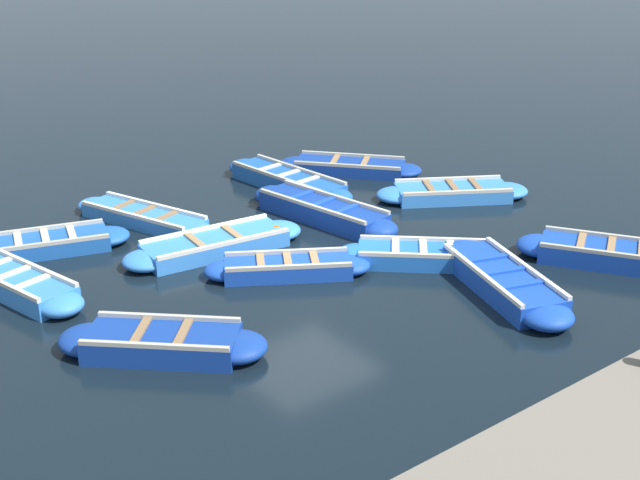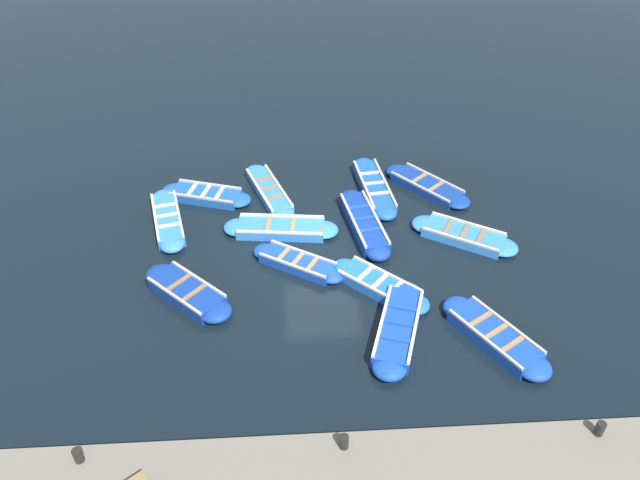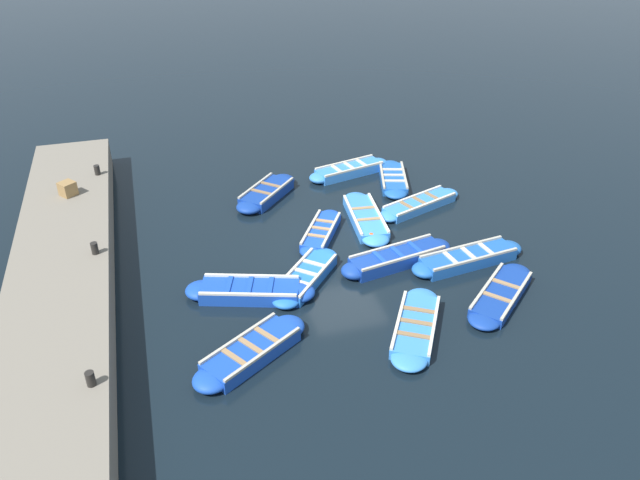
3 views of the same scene
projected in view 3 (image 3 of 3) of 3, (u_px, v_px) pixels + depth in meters
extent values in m
plane|color=black|center=(345.00, 246.00, 20.18)|extent=(120.00, 120.00, 0.00)
cube|color=#3884E0|center=(419.00, 205.00, 22.27)|extent=(2.97, 1.72, 0.28)
ellipsoid|color=#3884E0|center=(389.00, 216.00, 21.55)|extent=(0.96, 0.95, 0.28)
ellipsoid|color=#3884E0|center=(448.00, 194.00, 22.99)|extent=(0.96, 0.95, 0.28)
cube|color=silver|center=(427.00, 204.00, 21.93)|extent=(2.67, 1.03, 0.07)
cube|color=silver|center=(413.00, 196.00, 22.42)|extent=(2.67, 1.03, 0.07)
cube|color=olive|center=(407.00, 205.00, 21.88)|extent=(0.37, 0.71, 0.04)
cube|color=olive|center=(420.00, 201.00, 22.18)|extent=(0.37, 0.71, 0.04)
cube|color=olive|center=(432.00, 196.00, 22.49)|extent=(0.37, 0.71, 0.04)
cube|color=navy|center=(501.00, 295.00, 17.67)|extent=(2.63, 2.45, 0.28)
ellipsoid|color=navy|center=(484.00, 320.00, 16.72)|extent=(1.26, 1.25, 0.28)
ellipsoid|color=navy|center=(516.00, 273.00, 18.62)|extent=(1.26, 1.25, 0.28)
cube|color=#B2AD9E|center=(517.00, 295.00, 17.37)|extent=(2.02, 1.76, 0.07)
cube|color=#B2AD9E|center=(487.00, 285.00, 17.78)|extent=(2.02, 1.76, 0.07)
cube|color=#9E7A51|center=(497.00, 297.00, 17.32)|extent=(0.65, 0.73, 0.04)
cube|color=#9E7A51|center=(506.00, 284.00, 17.85)|extent=(0.65, 0.73, 0.04)
cube|color=#1E59AD|center=(468.00, 259.00, 19.20)|extent=(3.15, 1.23, 0.36)
ellipsoid|color=#1E59AD|center=(425.00, 270.00, 18.68)|extent=(0.90, 0.88, 0.36)
ellipsoid|color=#1E59AD|center=(508.00, 248.00, 19.71)|extent=(0.90, 0.88, 0.36)
cube|color=#B2AD9E|center=(476.00, 259.00, 18.78)|extent=(2.99, 0.45, 0.07)
cube|color=#B2AD9E|center=(461.00, 247.00, 19.39)|extent=(2.99, 0.45, 0.07)
cube|color=beige|center=(451.00, 258.00, 18.87)|extent=(0.23, 0.76, 0.04)
cube|color=beige|center=(469.00, 253.00, 19.09)|extent=(0.23, 0.76, 0.04)
cube|color=beige|center=(486.00, 249.00, 19.31)|extent=(0.23, 0.76, 0.04)
cube|color=#1E59AD|center=(393.00, 179.00, 24.03)|extent=(1.59, 2.55, 0.30)
ellipsoid|color=#1E59AD|center=(396.00, 193.00, 23.02)|extent=(1.08, 1.10, 0.30)
ellipsoid|color=#1E59AD|center=(390.00, 166.00, 25.04)|extent=(1.08, 1.10, 0.30)
cube|color=#B2AD9E|center=(404.00, 175.00, 23.93)|extent=(0.76, 2.25, 0.07)
cube|color=#B2AD9E|center=(382.00, 175.00, 23.94)|extent=(0.76, 2.25, 0.07)
cube|color=beige|center=(394.00, 181.00, 23.51)|extent=(0.82, 0.37, 0.04)
cube|color=beige|center=(393.00, 175.00, 23.94)|extent=(0.82, 0.37, 0.04)
cube|color=beige|center=(392.00, 169.00, 24.37)|extent=(0.82, 0.37, 0.04)
cube|color=blue|center=(306.00, 277.00, 18.40)|extent=(2.31, 2.42, 0.31)
ellipsoid|color=blue|center=(286.00, 300.00, 17.46)|extent=(1.17, 1.17, 0.31)
ellipsoid|color=blue|center=(324.00, 257.00, 19.35)|extent=(1.17, 1.17, 0.31)
cube|color=beige|center=(318.00, 275.00, 18.16)|extent=(1.68, 1.84, 0.07)
cube|color=beige|center=(294.00, 268.00, 18.45)|extent=(1.68, 1.84, 0.07)
cube|color=beige|center=(298.00, 281.00, 17.91)|extent=(0.67, 0.63, 0.04)
cube|color=beige|center=(306.00, 272.00, 18.31)|extent=(0.67, 0.63, 0.04)
cube|color=beige|center=(314.00, 263.00, 18.71)|extent=(0.67, 0.63, 0.04)
cube|color=navy|center=(267.00, 193.00, 22.93)|extent=(2.33, 2.39, 0.37)
ellipsoid|color=navy|center=(249.00, 207.00, 22.04)|extent=(1.32, 1.32, 0.37)
ellipsoid|color=navy|center=(282.00, 181.00, 23.82)|extent=(1.32, 1.32, 0.37)
cube|color=#B2AD9E|center=(277.00, 191.00, 22.64)|extent=(1.63, 1.72, 0.07)
cube|color=#B2AD9E|center=(256.00, 185.00, 22.99)|extent=(1.63, 1.72, 0.07)
cube|color=olive|center=(262.00, 192.00, 22.57)|extent=(0.74, 0.71, 0.04)
cube|color=olive|center=(271.00, 185.00, 23.08)|extent=(0.74, 0.71, 0.04)
cube|color=#1947B7|center=(250.00, 291.00, 17.74)|extent=(2.95, 1.80, 0.38)
ellipsoid|color=#1947B7|center=(202.00, 290.00, 17.78)|extent=(1.16, 1.15, 0.38)
ellipsoid|color=#1947B7|center=(299.00, 292.00, 17.70)|extent=(1.16, 1.15, 0.38)
cube|color=silver|center=(247.00, 294.00, 17.24)|extent=(2.61, 0.92, 0.07)
cube|color=silver|center=(252.00, 276.00, 18.00)|extent=(2.61, 0.92, 0.07)
cube|color=#1947B7|center=(229.00, 285.00, 17.64)|extent=(0.40, 0.86, 0.04)
cube|color=#1947B7|center=(250.00, 285.00, 17.63)|extent=(0.40, 0.86, 0.04)
cube|color=#1947B7|center=(270.00, 286.00, 17.61)|extent=(0.40, 0.86, 0.04)
cube|color=#3884E0|center=(349.00, 170.00, 24.62)|extent=(2.83, 1.44, 0.35)
ellipsoid|color=#3884E0|center=(319.00, 178.00, 24.05)|extent=(0.96, 0.94, 0.35)
ellipsoid|color=#3884E0|center=(378.00, 163.00, 25.19)|extent=(0.96, 0.94, 0.35)
cube|color=beige|center=(355.00, 169.00, 24.23)|extent=(2.61, 0.69, 0.07)
cube|color=beige|center=(344.00, 162.00, 24.79)|extent=(2.61, 0.69, 0.07)
cube|color=beige|center=(337.00, 169.00, 24.27)|extent=(0.31, 0.75, 0.04)
cube|color=beige|center=(349.00, 166.00, 24.52)|extent=(0.31, 0.75, 0.04)
cube|color=beige|center=(362.00, 163.00, 24.76)|extent=(0.31, 0.75, 0.04)
cube|color=#1947B7|center=(321.00, 233.00, 20.59)|extent=(1.89, 2.40, 0.29)
ellipsoid|color=#1947B7|center=(311.00, 251.00, 19.63)|extent=(1.00, 1.01, 0.29)
ellipsoid|color=#1947B7|center=(330.00, 216.00, 21.55)|extent=(1.00, 1.01, 0.29)
cube|color=#B2AD9E|center=(331.00, 229.00, 20.42)|extent=(1.27, 1.99, 0.07)
cube|color=#B2AD9E|center=(311.00, 226.00, 20.58)|extent=(1.27, 1.99, 0.07)
cube|color=#9E7A51|center=(317.00, 236.00, 20.10)|extent=(0.66, 0.48, 0.04)
cube|color=#9E7A51|center=(321.00, 228.00, 20.51)|extent=(0.66, 0.48, 0.04)
cube|color=#9E7A51|center=(325.00, 221.00, 20.92)|extent=(0.66, 0.48, 0.04)
cube|color=#3884E0|center=(416.00, 327.00, 16.46)|extent=(2.17, 2.69, 0.29)
ellipsoid|color=#3884E0|center=(409.00, 359.00, 15.41)|extent=(1.29, 1.30, 0.29)
ellipsoid|color=#3884E0|center=(422.00, 299.00, 17.50)|extent=(1.29, 1.30, 0.29)
cube|color=beige|center=(434.00, 325.00, 16.26)|extent=(1.35, 2.17, 0.07)
cube|color=beige|center=(399.00, 319.00, 16.46)|extent=(1.35, 2.17, 0.07)
cube|color=olive|center=(414.00, 335.00, 15.93)|extent=(0.83, 0.58, 0.04)
cube|color=olive|center=(416.00, 322.00, 16.37)|extent=(0.83, 0.58, 0.04)
cube|color=olive|center=(419.00, 310.00, 16.81)|extent=(0.83, 0.58, 0.04)
cube|color=navy|center=(397.00, 258.00, 19.17)|extent=(3.12, 1.38, 0.40)
ellipsoid|color=navy|center=(354.00, 271.00, 18.60)|extent=(0.94, 0.92, 0.40)
ellipsoid|color=navy|center=(438.00, 247.00, 19.75)|extent=(0.94, 0.92, 0.40)
cube|color=#B2AD9E|center=(405.00, 258.00, 18.76)|extent=(2.93, 0.61, 0.07)
cube|color=#B2AD9E|center=(391.00, 246.00, 19.34)|extent=(2.93, 0.61, 0.07)
cube|color=#1947B7|center=(380.00, 257.00, 18.81)|extent=(0.27, 0.76, 0.04)
cube|color=#1947B7|center=(398.00, 252.00, 19.06)|extent=(0.27, 0.76, 0.04)
cube|color=#1947B7|center=(415.00, 247.00, 19.30)|extent=(0.27, 0.76, 0.04)
cube|color=#3884E0|center=(365.00, 218.00, 21.41)|extent=(1.28, 2.90, 0.31)
ellipsoid|color=#3884E0|center=(375.00, 239.00, 20.23)|extent=(1.00, 1.03, 0.31)
ellipsoid|color=#3884E0|center=(356.00, 199.00, 22.59)|extent=(1.00, 1.03, 0.31)
cube|color=silver|center=(378.00, 212.00, 21.38)|extent=(0.38, 2.75, 0.07)
cube|color=silver|center=(353.00, 214.00, 21.25)|extent=(0.38, 2.75, 0.07)
cube|color=#9E7A51|center=(368.00, 219.00, 20.99)|extent=(0.88, 0.23, 0.04)
cube|color=#9E7A51|center=(363.00, 208.00, 21.65)|extent=(0.88, 0.23, 0.04)
cube|color=#1947B7|center=(251.00, 352.00, 15.58)|extent=(2.71, 2.21, 0.36)
ellipsoid|color=#1947B7|center=(211.00, 380.00, 14.75)|extent=(1.26, 1.25, 0.36)
ellipsoid|color=#1947B7|center=(287.00, 327.00, 16.41)|extent=(1.26, 1.25, 0.36)
cube|color=#B2AD9E|center=(263.00, 353.00, 15.21)|extent=(2.19, 1.43, 0.07)
cube|color=#B2AD9E|center=(239.00, 338.00, 15.71)|extent=(2.19, 1.43, 0.07)
cube|color=#9E7A51|center=(234.00, 357.00, 15.12)|extent=(0.58, 0.80, 0.04)
cube|color=#9E7A51|center=(251.00, 346.00, 15.47)|extent=(0.58, 0.80, 0.04)
cube|color=#9E7A51|center=(267.00, 335.00, 15.82)|extent=(0.58, 0.80, 0.04)
cube|color=slate|center=(63.00, 274.00, 17.87)|extent=(2.71, 17.57, 1.06)
cylinder|color=black|center=(90.00, 379.00, 13.30)|extent=(0.20, 0.20, 0.35)
cylinder|color=black|center=(95.00, 248.00, 17.74)|extent=(0.20, 0.20, 0.35)
cylinder|color=black|center=(97.00, 170.00, 22.18)|extent=(0.20, 0.20, 0.35)
cube|color=olive|center=(68.00, 189.00, 20.80)|extent=(0.65, 0.65, 0.47)
sphere|color=#E05119|center=(371.00, 238.00, 20.29)|extent=(0.33, 0.33, 0.33)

